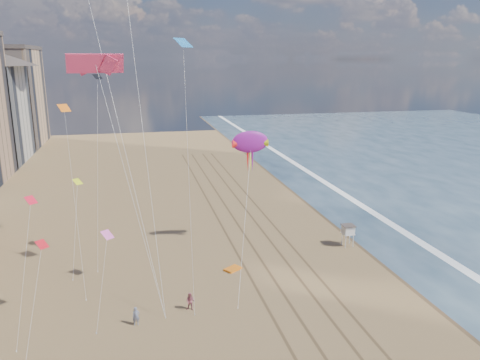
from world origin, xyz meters
name	(u,v)px	position (x,y,z in m)	size (l,w,h in m)	color
wet_sand	(341,209)	(19.00, 40.00, 0.00)	(260.00, 260.00, 0.00)	#42301E
foam	(364,207)	(23.20, 40.00, 0.00)	(260.00, 260.00, 0.00)	white
tracks	(258,240)	(2.55, 30.00, 0.01)	(7.68, 120.00, 0.01)	brown
lifeguard_stand	(348,230)	(13.24, 25.47, 2.20)	(1.58, 1.58, 2.85)	silver
grounded_kite	(233,269)	(-2.68, 21.86, 0.11)	(1.91, 1.21, 0.22)	orange
show_kite	(250,142)	(1.03, 28.76, 13.51)	(4.81, 8.25, 20.54)	#921691
kite_flyer_a	(136,316)	(-13.62, 12.59, 0.88)	(0.64, 0.42, 1.75)	slate
kite_flyer_b	(190,301)	(-8.50, 14.11, 0.89)	(0.87, 0.67, 1.78)	#994D5A
small_kites	(98,139)	(-16.58, 23.76, 15.41)	(16.48, 17.90, 20.54)	red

